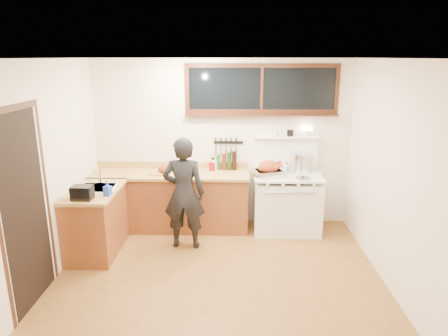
{
  "coord_description": "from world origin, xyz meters",
  "views": [
    {
      "loc": [
        0.17,
        -4.39,
        2.62
      ],
      "look_at": [
        0.05,
        0.85,
        1.15
      ],
      "focal_mm": 32.0,
      "sensor_mm": 36.0,
      "label": 1
    }
  ],
  "objects_px": {
    "man": "(184,193)",
    "cutting_board": "(165,170)",
    "roast_turkey": "(269,170)",
    "vintage_stove": "(286,201)"
  },
  "relations": [
    {
      "from": "vintage_stove",
      "to": "roast_turkey",
      "type": "height_order",
      "value": "vintage_stove"
    },
    {
      "from": "man",
      "to": "roast_turkey",
      "type": "bearing_deg",
      "value": 22.21
    },
    {
      "from": "vintage_stove",
      "to": "man",
      "type": "xyz_separation_m",
      "value": [
        -1.5,
        -0.6,
        0.33
      ]
    },
    {
      "from": "vintage_stove",
      "to": "man",
      "type": "distance_m",
      "value": 1.65
    },
    {
      "from": "man",
      "to": "cutting_board",
      "type": "relative_size",
      "value": 3.4
    },
    {
      "from": "man",
      "to": "vintage_stove",
      "type": "bearing_deg",
      "value": 21.9
    },
    {
      "from": "vintage_stove",
      "to": "roast_turkey",
      "type": "xyz_separation_m",
      "value": [
        -0.3,
        -0.11,
        0.53
      ]
    },
    {
      "from": "man",
      "to": "cutting_board",
      "type": "xyz_separation_m",
      "value": [
        -0.36,
        0.59,
        0.16
      ]
    },
    {
      "from": "vintage_stove",
      "to": "cutting_board",
      "type": "height_order",
      "value": "vintage_stove"
    },
    {
      "from": "roast_turkey",
      "to": "cutting_board",
      "type": "bearing_deg",
      "value": 176.37
    }
  ]
}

